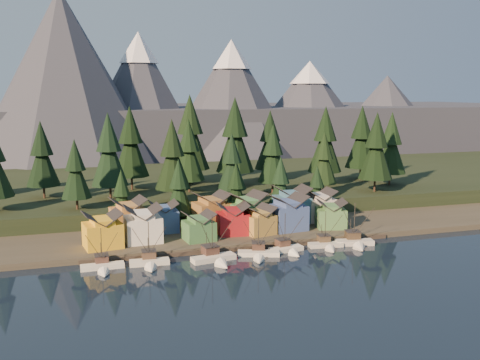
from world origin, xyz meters
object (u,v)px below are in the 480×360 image
object	(u,v)px
boat_1	(150,257)
house_back_1	(164,216)
boat_4	(288,244)
boat_5	(327,240)
boat_3	(259,249)
house_front_0	(103,229)
boat_2	(216,253)
house_front_1	(143,223)
boat_0	(103,262)
boat_6	(356,237)
house_back_0	(128,215)

from	to	relation	value
boat_1	house_back_1	bearing A→B (deg)	76.72
boat_4	boat_5	world-z (taller)	boat_4
boat_3	house_back_1	xyz separation A→B (m)	(-18.97, 24.79, 3.87)
boat_4	house_front_0	world-z (taller)	house_front_0
boat_1	boat_2	xyz separation A→B (m)	(15.06, -1.63, 0.14)
boat_3	house_front_1	world-z (taller)	house_front_1
house_back_1	boat_0	bearing A→B (deg)	-127.19
boat_1	house_front_1	bearing A→B (deg)	91.59
boat_1	boat_3	xyz separation A→B (m)	(25.92, -0.88, -0.17)
house_front_0	boat_3	bearing A→B (deg)	-31.12
boat_0	boat_3	size ratio (longest dim) A/B	0.96
boat_5	house_back_1	size ratio (longest dim) A/B	1.25
boat_1	boat_2	world-z (taller)	boat_2
house_back_1	boat_1	bearing A→B (deg)	-107.23
boat_2	boat_6	world-z (taller)	boat_6
boat_3	house_front_1	bearing A→B (deg)	164.43
boat_2	house_front_0	xyz separation A→B (m)	(-24.74, 14.94, 3.85)
boat_2	boat_6	size ratio (longest dim) A/B	0.99
boat_1	boat_4	xyz separation A→B (m)	(34.08, 0.68, -0.09)
boat_4	house_back_0	size ratio (longest dim) A/B	1.07
boat_4	house_back_0	xyz separation A→B (m)	(-36.54, 24.32, 4.50)
boat_4	boat_5	distance (m)	10.96
house_front_0	house_back_0	xyz separation A→B (m)	(7.21, 11.69, 0.42)
house_front_0	boat_6	bearing A→B (deg)	-20.63
boat_5	house_front_0	distance (m)	56.14
boat_3	house_back_0	xyz separation A→B (m)	(-28.38, 25.88, 4.58)
boat_3	boat_5	xyz separation A→B (m)	(19.10, 2.28, -0.02)
house_front_1	house_front_0	bearing A→B (deg)	-170.18
boat_5	house_back_0	distance (m)	53.23
boat_0	boat_2	world-z (taller)	boat_2
boat_2	house_front_0	size ratio (longest dim) A/B	1.21
house_front_0	house_back_0	size ratio (longest dim) A/B	1.00
house_back_1	boat_5	bearing A→B (deg)	-31.60
house_back_1	boat_2	bearing A→B (deg)	-73.41
boat_4	boat_6	xyz separation A→B (m)	(18.84, 0.19, 0.35)
boat_1	boat_6	bearing A→B (deg)	3.89
boat_3	boat_1	bearing A→B (deg)	-164.84
boat_0	boat_1	bearing A→B (deg)	-2.43
boat_5	house_back_1	bearing A→B (deg)	156.18
boat_3	boat_0	bearing A→B (deg)	-164.54
boat_0	boat_1	xyz separation A→B (m)	(10.41, -0.17, 0.30)
boat_3	boat_4	xyz separation A→B (m)	(8.16, 1.56, 0.08)
boat_0	boat_3	world-z (taller)	boat_3
boat_4	boat_2	bearing A→B (deg)	177.80
boat_2	boat_5	xyz separation A→B (m)	(29.96, 3.04, -0.33)
boat_1	boat_5	distance (m)	45.05
boat_2	boat_3	world-z (taller)	boat_2
boat_0	house_front_1	size ratio (longest dim) A/B	1.16
boat_1	house_front_0	distance (m)	16.93
boat_0	house_front_0	distance (m)	13.85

